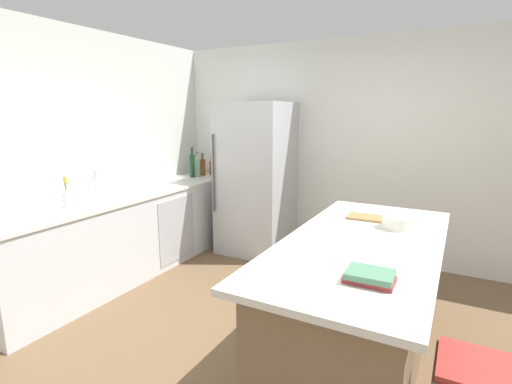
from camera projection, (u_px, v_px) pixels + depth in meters
name	position (u px, v px, depth m)	size (l,w,h in m)	color
ground_plane	(281.00, 352.00, 2.86)	(7.20, 7.20, 0.00)	brown
wall_rear	(362.00, 152.00, 4.53)	(6.00, 0.10, 2.60)	silver
wall_left	(55.00, 160.00, 3.73)	(0.10, 6.00, 2.60)	silver
counter_run_left	(131.00, 233.00, 4.21)	(0.67, 3.13, 0.90)	silver
kitchen_island	(359.00, 304.00, 2.61)	(0.96, 2.10, 0.93)	#7A6047
refrigerator	(256.00, 179.00, 4.79)	(0.82, 0.79, 1.88)	#B7BABF
sink_faucet	(97.00, 184.00, 3.80)	(0.15, 0.05, 0.30)	silver
flower_vase	(67.00, 197.00, 3.48)	(0.09, 0.09, 0.30)	silver
vinegar_bottle	(211.00, 167.00, 5.30)	(0.05, 0.05, 0.27)	#994C23
whiskey_bottle	(203.00, 167.00, 5.26)	(0.08, 0.08, 0.30)	brown
gin_bottle	(198.00, 167.00, 5.17)	(0.07, 0.07, 0.33)	#8CB79E
wine_bottle	(192.00, 165.00, 5.09)	(0.07, 0.07, 0.40)	#19381E
cookbook_stack	(370.00, 277.00, 1.90)	(0.24, 0.19, 0.06)	#A83338
mixing_bowl	(397.00, 222.00, 2.77)	(0.21, 0.21, 0.09)	silver
cutting_board	(367.00, 218.00, 3.03)	(0.31, 0.20, 0.02)	#9E7042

